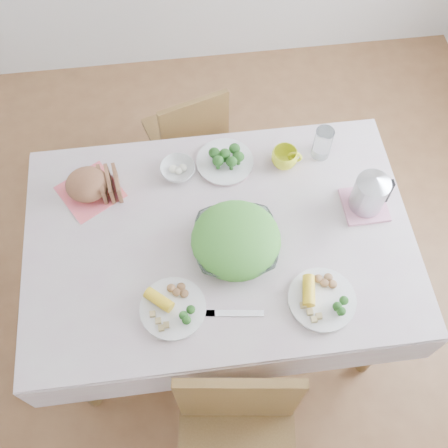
{
  "coord_description": "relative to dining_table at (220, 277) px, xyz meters",
  "views": [
    {
      "loc": [
        -0.1,
        -0.95,
        2.55
      ],
      "look_at": [
        0.02,
        0.02,
        0.82
      ],
      "focal_mm": 42.0,
      "sensor_mm": 36.0,
      "label": 1
    }
  ],
  "objects": [
    {
      "name": "fork_left",
      "position": [
        -0.0,
        -0.12,
        0.39
      ],
      "size": [
        0.13,
        0.16,
        0.0
      ],
      "primitive_type": "cube",
      "rotation": [
        0.0,
        0.0,
        0.64
      ],
      "color": "silver",
      "rests_on": "tablecloth"
    },
    {
      "name": "yellow_mug",
      "position": [
        0.31,
        0.31,
        0.43
      ],
      "size": [
        0.14,
        0.14,
        0.09
      ],
      "primitive_type": "imported",
      "rotation": [
        0.0,
        0.0,
        -0.31
      ],
      "color": "yellow",
      "rests_on": "tablecloth"
    },
    {
      "name": "broccoli_plate",
      "position": [
        0.06,
        0.34,
        0.4
      ],
      "size": [
        0.31,
        0.31,
        0.02
      ],
      "primitive_type": "cylinder",
      "rotation": [
        0.0,
        0.0,
        0.38
      ],
      "color": "beige",
      "rests_on": "tablecloth"
    },
    {
      "name": "electric_kettle",
      "position": [
        0.59,
        0.07,
        0.51
      ],
      "size": [
        0.15,
        0.15,
        0.18
      ],
      "primitive_type": "cylinder",
      "rotation": [
        0.0,
        0.0,
        0.14
      ],
      "color": "#B2B5BA",
      "rests_on": "pink_tray"
    },
    {
      "name": "bread_loaf",
      "position": [
        -0.5,
        0.27,
        0.45
      ],
      "size": [
        0.2,
        0.19,
        0.1
      ],
      "primitive_type": "ellipsoid",
      "rotation": [
        0.0,
        0.0,
        -0.2
      ],
      "color": "brown",
      "rests_on": "napkin"
    },
    {
      "name": "chair_far",
      "position": [
        -0.09,
        0.82,
        0.09
      ],
      "size": [
        0.45,
        0.45,
        0.79
      ],
      "primitive_type": "cube",
      "rotation": [
        0.0,
        0.0,
        3.44
      ],
      "color": "brown",
      "rests_on": "floor"
    },
    {
      "name": "dining_table",
      "position": [
        0.0,
        0.0,
        0.0
      ],
      "size": [
        1.4,
        0.9,
        0.75
      ],
      "primitive_type": "cube",
      "color": "brown",
      "rests_on": "floor"
    },
    {
      "name": "tablecloth",
      "position": [
        0.0,
        0.0,
        0.38
      ],
      "size": [
        1.5,
        1.0,
        0.01
      ],
      "primitive_type": "cube",
      "color": "beige",
      "rests_on": "dining_table"
    },
    {
      "name": "pink_tray",
      "position": [
        0.59,
        0.07,
        0.4
      ],
      "size": [
        0.17,
        0.17,
        0.01
      ],
      "primitive_type": "cube",
      "rotation": [
        0.0,
        0.0,
        0.01
      ],
      "color": "pink",
      "rests_on": "tablecloth"
    },
    {
      "name": "fruit_bowl",
      "position": [
        -0.13,
        0.32,
        0.41
      ],
      "size": [
        0.16,
        0.16,
        0.05
      ],
      "primitive_type": "imported",
      "rotation": [
        0.0,
        0.0,
        0.09
      ],
      "color": "white",
      "rests_on": "tablecloth"
    },
    {
      "name": "dinner_plate_left",
      "position": [
        -0.2,
        -0.28,
        0.4
      ],
      "size": [
        0.32,
        0.32,
        0.02
      ],
      "primitive_type": "cylinder",
      "rotation": [
        0.0,
        0.0,
        0.5
      ],
      "color": "white",
      "rests_on": "tablecloth"
    },
    {
      "name": "salad_bowl",
      "position": [
        0.06,
        -0.06,
        0.43
      ],
      "size": [
        0.33,
        0.33,
        0.08
      ],
      "primitive_type": "imported",
      "rotation": [
        0.0,
        0.0,
        -0.05
      ],
      "color": "white",
      "rests_on": "tablecloth"
    },
    {
      "name": "floor",
      "position": [
        0.0,
        0.0,
        -0.38
      ],
      "size": [
        3.6,
        3.6,
        0.0
      ],
      "primitive_type": "plane",
      "color": "brown",
      "rests_on": "ground"
    },
    {
      "name": "napkin",
      "position": [
        -0.5,
        0.27,
        0.39
      ],
      "size": [
        0.3,
        0.3,
        0.0
      ],
      "primitive_type": "cube",
      "rotation": [
        0.0,
        0.0,
        0.54
      ],
      "color": "#F06068",
      "rests_on": "tablecloth"
    },
    {
      "name": "knife",
      "position": [
        0.02,
        -0.32,
        0.39
      ],
      "size": [
        0.21,
        0.05,
        0.0
      ],
      "primitive_type": "cube",
      "rotation": [
        0.0,
        0.0,
        1.44
      ],
      "color": "silver",
      "rests_on": "tablecloth"
    },
    {
      "name": "dinner_plate_right",
      "position": [
        0.33,
        -0.31,
        0.4
      ],
      "size": [
        0.34,
        0.34,
        0.02
      ],
      "primitive_type": "cylinder",
      "rotation": [
        0.0,
        0.0,
        -0.54
      ],
      "color": "white",
      "rests_on": "tablecloth"
    },
    {
      "name": "glass_tumbler",
      "position": [
        0.47,
        0.34,
        0.45
      ],
      "size": [
        0.09,
        0.09,
        0.15
      ],
      "primitive_type": "cylinder",
      "rotation": [
        0.0,
        0.0,
        -0.12
      ],
      "color": "white",
      "rests_on": "tablecloth"
    }
  ]
}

